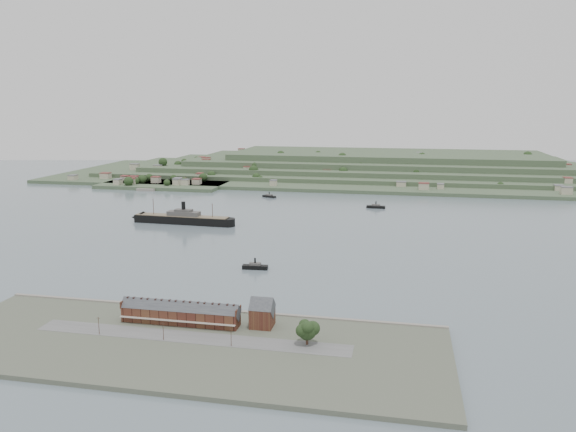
% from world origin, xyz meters
% --- Properties ---
extents(ground, '(1400.00, 1400.00, 0.00)m').
position_xyz_m(ground, '(0.00, 0.00, 0.00)').
color(ground, slate).
rests_on(ground, ground).
extents(near_shore, '(220.00, 80.00, 2.60)m').
position_xyz_m(near_shore, '(0.00, -186.75, 1.01)').
color(near_shore, '#4C5142').
rests_on(near_shore, ground).
extents(terrace_row, '(55.60, 9.80, 11.07)m').
position_xyz_m(terrace_row, '(-10.00, -168.02, 6.84)').
color(terrace_row, '#49221A').
rests_on(terrace_row, ground).
extents(gabled_building, '(10.40, 10.18, 14.09)m').
position_xyz_m(gabled_building, '(27.50, -164.00, 8.19)').
color(gabled_building, '#49221A').
rests_on(gabled_building, ground).
extents(far_peninsula, '(760.00, 309.00, 30.00)m').
position_xyz_m(far_peninsula, '(27.91, 393.10, 11.88)').
color(far_peninsula, '#3E5237').
rests_on(far_peninsula, ground).
extents(steamship, '(94.94, 14.85, 22.77)m').
position_xyz_m(steamship, '(-97.41, 43.37, 4.20)').
color(steamship, black).
rests_on(steamship, ground).
extents(tugboat, '(16.05, 5.32, 7.11)m').
position_xyz_m(tugboat, '(-0.17, -72.54, 1.73)').
color(tugboat, black).
rests_on(tugboat, ground).
extents(ferry_west, '(16.24, 10.16, 5.92)m').
position_xyz_m(ferry_west, '(-53.67, 188.40, 1.42)').
color(ferry_west, black).
rests_on(ferry_west, ground).
extents(ferry_east, '(18.18, 5.72, 6.75)m').
position_xyz_m(ferry_east, '(62.85, 148.20, 1.62)').
color(ferry_east, black).
rests_on(ferry_east, ground).
extents(fig_tree, '(9.88, 8.56, 11.03)m').
position_xyz_m(fig_tree, '(50.81, -179.39, 8.73)').
color(fig_tree, '#422B1E').
rests_on(fig_tree, ground).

